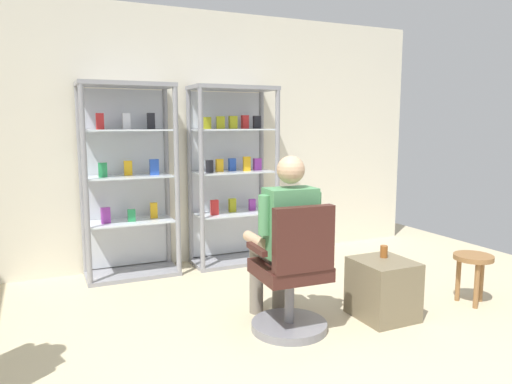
{
  "coord_description": "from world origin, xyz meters",
  "views": [
    {
      "loc": [
        -1.36,
        -2.07,
        1.51
      ],
      "look_at": [
        0.13,
        1.21,
        1.0
      ],
      "focal_mm": 33.76,
      "sensor_mm": 36.0,
      "label": 1
    }
  ],
  "objects_px": {
    "wooden_stool": "(473,265)",
    "seated_shopkeeper": "(284,233)",
    "display_cabinet_left": "(128,180)",
    "storage_crate": "(383,289)",
    "office_chair": "(293,281)",
    "tea_glass": "(384,251)",
    "display_cabinet_right": "(231,174)"
  },
  "relations": [
    {
      "from": "display_cabinet_right",
      "to": "wooden_stool",
      "type": "relative_size",
      "value": 4.5
    },
    {
      "from": "display_cabinet_left",
      "to": "storage_crate",
      "type": "height_order",
      "value": "display_cabinet_left"
    },
    {
      "from": "display_cabinet_left",
      "to": "tea_glass",
      "type": "height_order",
      "value": "display_cabinet_left"
    },
    {
      "from": "office_chair",
      "to": "seated_shopkeeper",
      "type": "relative_size",
      "value": 0.74
    },
    {
      "from": "display_cabinet_left",
      "to": "tea_glass",
      "type": "relative_size",
      "value": 19.77
    },
    {
      "from": "seated_shopkeeper",
      "to": "tea_glass",
      "type": "relative_size",
      "value": 13.42
    },
    {
      "from": "seated_shopkeeper",
      "to": "display_cabinet_right",
      "type": "bearing_deg",
      "value": 80.9
    },
    {
      "from": "display_cabinet_right",
      "to": "office_chair",
      "type": "relative_size",
      "value": 1.98
    },
    {
      "from": "display_cabinet_right",
      "to": "wooden_stool",
      "type": "bearing_deg",
      "value": -55.92
    },
    {
      "from": "display_cabinet_right",
      "to": "tea_glass",
      "type": "xyz_separation_m",
      "value": [
        0.55,
        -1.88,
        -0.46
      ]
    },
    {
      "from": "display_cabinet_left",
      "to": "tea_glass",
      "type": "bearing_deg",
      "value": -48.78
    },
    {
      "from": "wooden_stool",
      "to": "seated_shopkeeper",
      "type": "bearing_deg",
      "value": 170.38
    },
    {
      "from": "seated_shopkeeper",
      "to": "wooden_stool",
      "type": "distance_m",
      "value": 1.72
    },
    {
      "from": "office_chair",
      "to": "seated_shopkeeper",
      "type": "xyz_separation_m",
      "value": [
        0.01,
        0.16,
        0.32
      ]
    },
    {
      "from": "storage_crate",
      "to": "display_cabinet_left",
      "type": "bearing_deg",
      "value": 129.26
    },
    {
      "from": "display_cabinet_left",
      "to": "office_chair",
      "type": "bearing_deg",
      "value": -66.99
    },
    {
      "from": "display_cabinet_left",
      "to": "display_cabinet_right",
      "type": "xyz_separation_m",
      "value": [
        1.1,
        -0.0,
        0.01
      ]
    },
    {
      "from": "tea_glass",
      "to": "storage_crate",
      "type": "bearing_deg",
      "value": -127.96
    },
    {
      "from": "office_chair",
      "to": "storage_crate",
      "type": "bearing_deg",
      "value": -2.84
    },
    {
      "from": "office_chair",
      "to": "tea_glass",
      "type": "distance_m",
      "value": 0.85
    },
    {
      "from": "display_cabinet_left",
      "to": "wooden_stool",
      "type": "height_order",
      "value": "display_cabinet_left"
    },
    {
      "from": "seated_shopkeeper",
      "to": "storage_crate",
      "type": "xyz_separation_m",
      "value": [
        0.78,
        -0.2,
        -0.48
      ]
    },
    {
      "from": "display_cabinet_left",
      "to": "tea_glass",
      "type": "xyz_separation_m",
      "value": [
        1.65,
        -1.88,
        -0.45
      ]
    },
    {
      "from": "office_chair",
      "to": "wooden_stool",
      "type": "height_order",
      "value": "office_chair"
    },
    {
      "from": "display_cabinet_left",
      "to": "tea_glass",
      "type": "distance_m",
      "value": 2.54
    },
    {
      "from": "storage_crate",
      "to": "wooden_stool",
      "type": "distance_m",
      "value": 0.89
    },
    {
      "from": "tea_glass",
      "to": "wooden_stool",
      "type": "distance_m",
      "value": 0.85
    },
    {
      "from": "office_chair",
      "to": "tea_glass",
      "type": "height_order",
      "value": "office_chair"
    },
    {
      "from": "display_cabinet_left",
      "to": "storage_crate",
      "type": "distance_m",
      "value": 2.63
    },
    {
      "from": "storage_crate",
      "to": "wooden_stool",
      "type": "height_order",
      "value": "storage_crate"
    },
    {
      "from": "display_cabinet_right",
      "to": "seated_shopkeeper",
      "type": "xyz_separation_m",
      "value": [
        -0.28,
        -1.75,
        -0.26
      ]
    },
    {
      "from": "office_chair",
      "to": "tea_glass",
      "type": "xyz_separation_m",
      "value": [
        0.84,
        0.03,
        0.11
      ]
    }
  ]
}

